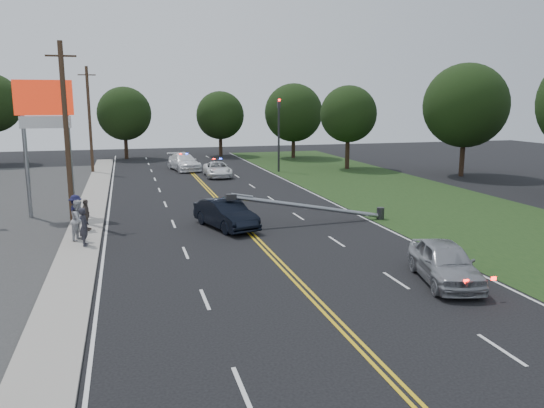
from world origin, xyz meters
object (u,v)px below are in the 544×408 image
object	(u,v)px
waiting_sedan	(445,262)
bystander_a	(84,227)
fallen_streetlight	(318,207)
traffic_signal	(279,128)
bystander_c	(76,212)
emergency_a	(217,169)
emergency_b	(184,162)
bystander_b	(79,220)
pylon_sign	(45,115)
utility_pole_mid	(66,133)
utility_pole_far	(90,120)
crashed_sedan	(226,214)
bystander_d	(86,215)

from	to	relation	value
waiting_sedan	bystander_a	bearing A→B (deg)	161.28
fallen_streetlight	bystander_a	xyz separation A→B (m)	(-12.33, -1.89, 0.11)
traffic_signal	bystander_c	bearing A→B (deg)	-129.94
fallen_streetlight	emergency_a	size ratio (longest dim) A/B	1.94
traffic_signal	emergency_a	distance (m)	7.51
emergency_b	bystander_b	xyz separation A→B (m)	(-7.94, -26.33, 0.30)
pylon_sign	bystander_b	xyz separation A→B (m)	(2.05, -6.71, -4.88)
emergency_b	bystander_b	world-z (taller)	bystander_b
pylon_sign	emergency_b	size ratio (longest dim) A/B	1.43
utility_pole_mid	emergency_b	world-z (taller)	utility_pole_mid
pylon_sign	utility_pole_mid	distance (m)	2.55
utility_pole_far	bystander_c	distance (m)	24.74
waiting_sedan	fallen_streetlight	bearing A→B (deg)	110.55
waiting_sedan	bystander_c	distance (m)	18.71
waiting_sedan	emergency_b	size ratio (longest dim) A/B	0.82
fallen_streetlight	bystander_c	world-z (taller)	bystander_c
utility_pole_mid	bystander_b	bearing A→B (deg)	-81.01
pylon_sign	utility_pole_far	bearing A→B (deg)	86.28
traffic_signal	crashed_sedan	world-z (taller)	traffic_signal
utility_pole_mid	waiting_sedan	size ratio (longest dim) A/B	2.17
emergency_a	bystander_d	distance (m)	21.50
waiting_sedan	pylon_sign	bearing A→B (deg)	147.80
bystander_b	pylon_sign	bearing A→B (deg)	39.60
crashed_sedan	emergency_b	size ratio (longest dim) A/B	0.85
bystander_a	bystander_c	size ratio (longest dim) A/B	0.98
crashed_sedan	utility_pole_mid	bearing A→B (deg)	137.52
emergency_b	bystander_c	size ratio (longest dim) A/B	3.02
emergency_b	fallen_streetlight	bearing A→B (deg)	-89.85
traffic_signal	bystander_d	bearing A→B (deg)	-128.57
bystander_a	emergency_a	bearing A→B (deg)	-25.47
waiting_sedan	crashed_sedan	bearing A→B (deg)	134.64
fallen_streetlight	utility_pole_mid	world-z (taller)	utility_pole_mid
utility_pole_far	emergency_b	bearing A→B (deg)	-2.47
bystander_a	traffic_signal	bearing A→B (deg)	-35.44
emergency_a	bystander_b	world-z (taller)	bystander_b
fallen_streetlight	waiting_sedan	distance (m)	10.68
bystander_b	fallen_streetlight	bearing A→B (deg)	-64.14
emergency_a	pylon_sign	bearing A→B (deg)	-129.56
crashed_sedan	emergency_b	world-z (taller)	emergency_b
utility_pole_mid	emergency_a	distance (m)	20.11
pylon_sign	utility_pole_far	xyz separation A→B (m)	(1.30, 20.00, -0.91)
emergency_a	emergency_b	distance (m)	6.00
utility_pole_mid	crashed_sedan	bearing A→B (deg)	-24.64
bystander_c	bystander_b	bearing A→B (deg)	168.88
fallen_streetlight	waiting_sedan	world-z (taller)	fallen_streetlight
emergency_b	bystander_d	xyz separation A→B (m)	(-7.75, -24.40, 0.14)
bystander_a	bystander_d	distance (m)	3.11
emergency_b	bystander_c	world-z (taller)	bystander_c
fallen_streetlight	crashed_sedan	size ratio (longest dim) A/B	1.96
pylon_sign	utility_pole_mid	size ratio (longest dim) A/B	0.80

